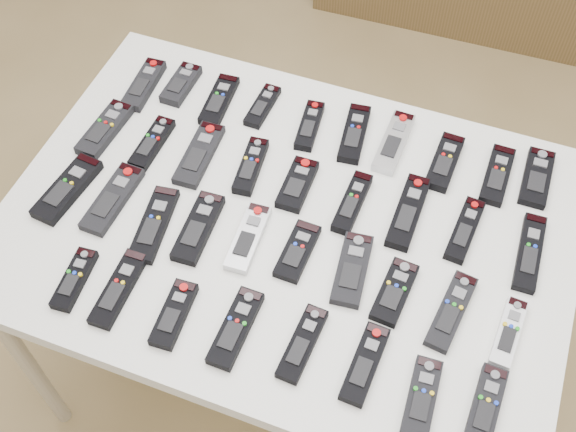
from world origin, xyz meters
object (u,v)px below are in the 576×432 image
(remote_22, at_px, (198,228))
(remote_34, at_px, (365,364))
(remote_1, at_px, (181,84))
(remote_36, at_px, (486,407))
(remote_8, at_px, (497,175))
(remote_29, at_px, (75,279))
(remote_2, at_px, (219,100))
(remote_26, at_px, (394,292))
(remote_0, at_px, (144,85))
(remote_4, at_px, (310,126))
(remote_20, at_px, (113,199))
(remote_12, at_px, (199,154))
(remote_14, at_px, (297,184))
(remote_3, at_px, (262,106))
(remote_13, at_px, (251,166))
(remote_5, at_px, (354,134))
(remote_11, at_px, (152,143))
(remote_33, at_px, (302,344))
(table, at_px, (288,236))
(remote_9, at_px, (537,178))
(remote_24, at_px, (297,251))
(remote_6, at_px, (394,142))
(remote_25, at_px, (352,269))
(remote_10, at_px, (105,129))
(remote_15, at_px, (352,203))
(remote_7, at_px, (445,162))
(remote_28, at_px, (508,333))
(remote_16, at_px, (408,212))
(remote_18, at_px, (530,253))
(remote_31, at_px, (174,314))
(remote_35, at_px, (422,398))
(remote_21, at_px, (154,224))
(remote_32, at_px, (236,328))
(remote_17, at_px, (465,230))
(remote_19, at_px, (67,189))
(remote_27, at_px, (451,311))
(remote_23, at_px, (248,238))

(remote_22, distance_m, remote_34, 0.47)
(remote_1, distance_m, remote_34, 0.87)
(remote_36, bearing_deg, remote_8, 100.90)
(remote_29, bearing_deg, remote_8, 32.32)
(remote_2, distance_m, remote_26, 0.67)
(remote_0, bearing_deg, remote_2, 1.70)
(remote_4, relative_size, remote_20, 0.78)
(remote_12, relative_size, remote_14, 1.32)
(remote_3, height_order, remote_13, remote_13)
(remote_5, height_order, remote_14, remote_5)
(remote_11, xyz_separation_m, remote_33, (0.51, -0.36, -0.00))
(remote_12, bearing_deg, remote_11, -178.84)
(table, bearing_deg, remote_9, 32.05)
(remote_2, distance_m, remote_24, 0.49)
(remote_4, relative_size, remote_14, 1.04)
(remote_12, bearing_deg, remote_6, 22.38)
(remote_25, bearing_deg, remote_26, -18.36)
(remote_10, bearing_deg, remote_15, 3.25)
(remote_6, height_order, remote_14, remote_6)
(remote_1, relative_size, remote_7, 0.83)
(remote_14, xyz_separation_m, remote_28, (0.52, -0.20, -0.00))
(remote_9, bearing_deg, remote_16, -142.09)
(remote_15, relative_size, remote_18, 0.85)
(remote_15, bearing_deg, remote_5, 107.74)
(remote_20, bearing_deg, remote_3, 63.56)
(remote_14, bearing_deg, remote_6, 48.41)
(remote_31, relative_size, remote_35, 0.94)
(table, height_order, remote_21, remote_21)
(table, xyz_separation_m, remote_18, (0.51, 0.10, 0.07))
(remote_2, relative_size, remote_28, 1.06)
(remote_20, distance_m, remote_26, 0.66)
(remote_28, relative_size, remote_35, 0.99)
(table, xyz_separation_m, remote_28, (0.51, -0.11, 0.07))
(remote_7, xyz_separation_m, remote_32, (-0.29, -0.57, 0.00))
(remote_0, height_order, remote_14, remote_0)
(remote_14, bearing_deg, remote_7, 30.38)
(remote_25, bearing_deg, remote_2, 135.94)
(remote_11, bearing_deg, remote_34, -28.76)
(table, height_order, remote_25, remote_25)
(remote_10, distance_m, remote_31, 0.54)
(remote_10, bearing_deg, remote_22, -25.62)
(remote_2, distance_m, remote_8, 0.70)
(remote_12, bearing_deg, remote_32, -59.02)
(remote_36, bearing_deg, remote_1, 149.70)
(remote_10, height_order, remote_25, remote_10)
(remote_2, relative_size, remote_17, 0.98)
(remote_10, xyz_separation_m, remote_19, (0.01, -0.19, 0.00))
(remote_0, bearing_deg, remote_27, -25.69)
(remote_23, bearing_deg, remote_1, 128.94)
(remote_17, height_order, remote_26, same)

